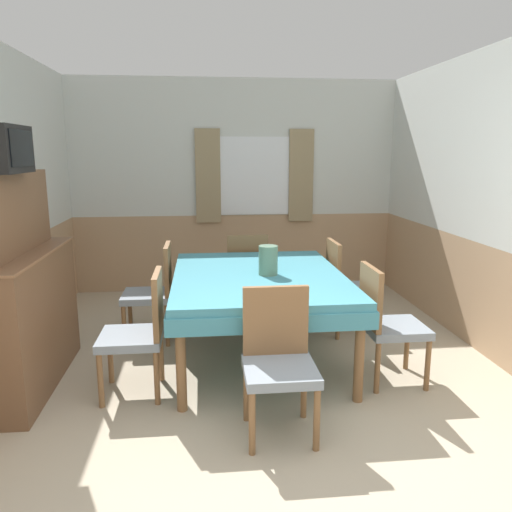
{
  "coord_description": "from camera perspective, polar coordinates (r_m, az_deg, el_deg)",
  "views": [
    {
      "loc": [
        -0.41,
        -2.15,
        1.73
      ],
      "look_at": [
        0.02,
        1.84,
        0.89
      ],
      "focal_mm": 35.0,
      "sensor_mm": 36.0,
      "label": 1
    }
  ],
  "objects": [
    {
      "name": "chair_left_near",
      "position": [
        3.69,
        -13.08,
        -8.18
      ],
      "size": [
        0.44,
        0.44,
        0.9
      ],
      "rotation": [
        0.0,
        0.0,
        1.57
      ],
      "color": "brown",
      "rests_on": "ground_plane"
    },
    {
      "name": "chair_head_window",
      "position": [
        5.28,
        -1.08,
        -1.82
      ],
      "size": [
        0.44,
        0.44,
        0.9
      ],
      "color": "brown",
      "rests_on": "ground_plane"
    },
    {
      "name": "chair_right_near",
      "position": [
        3.91,
        14.65,
        -7.15
      ],
      "size": [
        0.44,
        0.44,
        0.9
      ],
      "rotation": [
        0.0,
        0.0,
        4.71
      ],
      "color": "brown",
      "rests_on": "ground_plane"
    },
    {
      "name": "dining_table",
      "position": [
        4.15,
        0.27,
        -3.36
      ],
      "size": [
        1.42,
        1.85,
        0.74
      ],
      "color": "teal",
      "rests_on": "ground_plane"
    },
    {
      "name": "wall_left",
      "position": [
        4.5,
        -27.09,
        5.05
      ],
      "size": [
        0.05,
        4.48,
        2.6
      ],
      "color": "silver",
      "rests_on": "ground_plane"
    },
    {
      "name": "wall_back",
      "position": [
        6.27,
        -2.28,
        7.95
      ],
      "size": [
        4.38,
        0.1,
        2.6
      ],
      "color": "silver",
      "rests_on": "ground_plane"
    },
    {
      "name": "ground_plane",
      "position": [
        2.79,
        4.03,
        -26.58
      ],
      "size": [
        16.0,
        16.0,
        0.0
      ],
      "primitive_type": "plane",
      "color": "tan"
    },
    {
      "name": "chair_head_near",
      "position": [
        3.15,
        2.58,
        -11.45
      ],
      "size": [
        0.44,
        0.44,
        0.9
      ],
      "rotation": [
        0.0,
        0.0,
        3.14
      ],
      "color": "brown",
      "rests_on": "ground_plane"
    },
    {
      "name": "chair_left_far",
      "position": [
        4.71,
        -11.55,
        -3.73
      ],
      "size": [
        0.44,
        0.44,
        0.9
      ],
      "rotation": [
        0.0,
        0.0,
        1.57
      ],
      "color": "brown",
      "rests_on": "ground_plane"
    },
    {
      "name": "wall_right",
      "position": [
        4.85,
        23.96,
        5.73
      ],
      "size": [
        0.05,
        4.48,
        2.6
      ],
      "color": "silver",
      "rests_on": "ground_plane"
    },
    {
      "name": "sideboard",
      "position": [
        4.05,
        -25.46,
        -4.29
      ],
      "size": [
        0.46,
        1.39,
        1.59
      ],
      "color": "brown",
      "rests_on": "ground_plane"
    },
    {
      "name": "chair_right_far",
      "position": [
        4.88,
        10.24,
        -3.14
      ],
      "size": [
        0.44,
        0.44,
        0.9
      ],
      "rotation": [
        0.0,
        0.0,
        4.71
      ],
      "color": "brown",
      "rests_on": "ground_plane"
    },
    {
      "name": "vase",
      "position": [
        4.07,
        1.4,
        -0.49
      ],
      "size": [
        0.16,
        0.16,
        0.24
      ],
      "color": "slate",
      "rests_on": "dining_table"
    }
  ]
}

